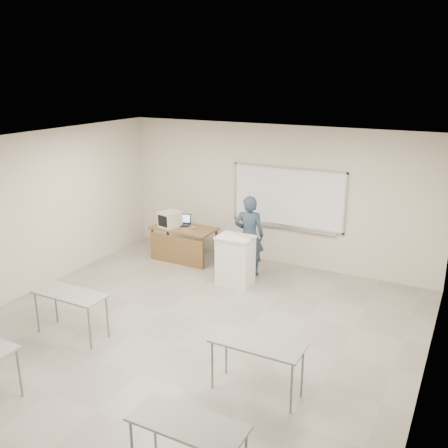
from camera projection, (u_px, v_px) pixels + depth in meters
The scene contains 10 objects.
floor at pixel (175, 345), 7.70m from camera, with size 7.00×8.00×0.01m, color gray.
whiteboard at pixel (288, 198), 10.50m from camera, with size 2.48×0.10×1.31m.
student_desks at pixel (115, 347), 6.36m from camera, with size 4.40×2.20×0.73m.
instructor_desk at pixel (182, 238), 10.94m from camera, with size 1.42×0.71×0.75m.
podium at pixel (235, 260), 9.76m from camera, with size 0.70×0.51×0.99m.
crt_monitor at pixel (170, 219), 10.97m from camera, with size 0.38×0.43×0.36m.
laptop at pixel (184, 222), 11.13m from camera, with size 0.31×0.29×0.23m.
mouse at pixel (193, 227), 10.92m from camera, with size 0.10×0.06×0.04m, color #999DA0.
keyboard at pixel (244, 236), 9.62m from camera, with size 0.47×0.16×0.03m, color beige.
presenter at pixel (249, 236), 10.14m from camera, with size 0.61×0.40×1.67m, color black.
Camera 1 is at (3.83, -5.69, 4.04)m, focal length 40.00 mm.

